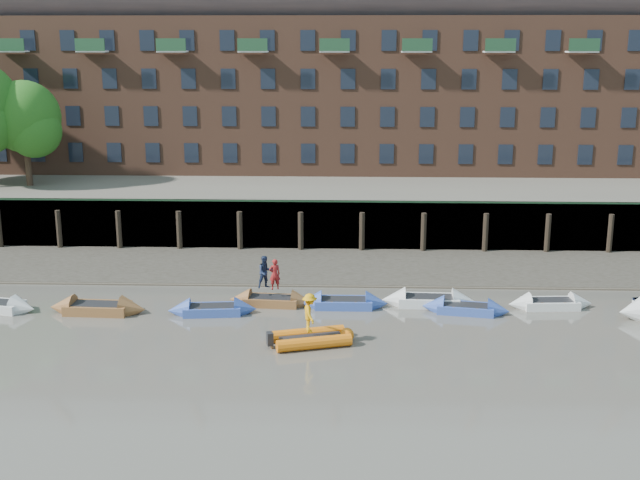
{
  "coord_description": "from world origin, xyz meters",
  "views": [
    {
      "loc": [
        1.02,
        -29.03,
        13.55
      ],
      "look_at": [
        -0.4,
        12.0,
        3.2
      ],
      "focal_mm": 45.0,
      "sensor_mm": 36.0,
      "label": 1
    }
  ],
  "objects_px": {
    "rowboat_3": "(271,301)",
    "rowboat_5": "(429,301)",
    "rowboat_2": "(212,310)",
    "person_rower_a": "(275,274)",
    "rowboat_6": "(466,309)",
    "rowboat_7": "(550,304)",
    "rowboat_4": "(343,303)",
    "rib_tender": "(314,338)",
    "rowboat_1": "(98,308)",
    "person_rib_crew": "(310,313)",
    "person_rower_b": "(265,272)"
  },
  "relations": [
    {
      "from": "rowboat_4",
      "to": "person_rib_crew",
      "type": "height_order",
      "value": "person_rib_crew"
    },
    {
      "from": "rowboat_5",
      "to": "rib_tender",
      "type": "height_order",
      "value": "rowboat_5"
    },
    {
      "from": "rib_tender",
      "to": "person_rower_b",
      "type": "relative_size",
      "value": 2.24
    },
    {
      "from": "rowboat_3",
      "to": "rowboat_5",
      "type": "relative_size",
      "value": 0.92
    },
    {
      "from": "rowboat_5",
      "to": "person_rib_crew",
      "type": "xyz_separation_m",
      "value": [
        -5.95,
        -5.72,
        1.26
      ]
    },
    {
      "from": "rowboat_2",
      "to": "rib_tender",
      "type": "height_order",
      "value": "rowboat_2"
    },
    {
      "from": "rowboat_5",
      "to": "rowboat_6",
      "type": "distance_m",
      "value": 2.09
    },
    {
      "from": "rowboat_6",
      "to": "rowboat_5",
      "type": "bearing_deg",
      "value": 157.38
    },
    {
      "from": "rowboat_4",
      "to": "rib_tender",
      "type": "bearing_deg",
      "value": -104.36
    },
    {
      "from": "rowboat_1",
      "to": "rowboat_2",
      "type": "relative_size",
      "value": 1.1
    },
    {
      "from": "rowboat_6",
      "to": "rib_tender",
      "type": "relative_size",
      "value": 1.17
    },
    {
      "from": "rowboat_5",
      "to": "rowboat_7",
      "type": "height_order",
      "value": "rowboat_5"
    },
    {
      "from": "rowboat_2",
      "to": "person_rower_a",
      "type": "height_order",
      "value": "person_rower_a"
    },
    {
      "from": "rowboat_5",
      "to": "rowboat_7",
      "type": "xyz_separation_m",
      "value": [
        6.26,
        -0.19,
        -0.03
      ]
    },
    {
      "from": "rowboat_1",
      "to": "rowboat_6",
      "type": "relative_size",
      "value": 1.11
    },
    {
      "from": "rowboat_1",
      "to": "rowboat_4",
      "type": "distance_m",
      "value": 12.55
    },
    {
      "from": "rib_tender",
      "to": "person_rower_a",
      "type": "relative_size",
      "value": 2.37
    },
    {
      "from": "rowboat_1",
      "to": "person_rib_crew",
      "type": "relative_size",
      "value": 2.79
    },
    {
      "from": "rowboat_1",
      "to": "person_rib_crew",
      "type": "xyz_separation_m",
      "value": [
        10.98,
        -3.92,
        1.26
      ]
    },
    {
      "from": "rowboat_2",
      "to": "rowboat_6",
      "type": "distance_m",
      "value": 12.85
    },
    {
      "from": "rowboat_2",
      "to": "rowboat_6",
      "type": "bearing_deg",
      "value": -3.16
    },
    {
      "from": "rib_tender",
      "to": "rowboat_3",
      "type": "bearing_deg",
      "value": 97.77
    },
    {
      "from": "rowboat_3",
      "to": "rib_tender",
      "type": "relative_size",
      "value": 1.17
    },
    {
      "from": "rowboat_2",
      "to": "person_rib_crew",
      "type": "xyz_separation_m",
      "value": [
        5.12,
        -3.97,
        1.28
      ]
    },
    {
      "from": "rowboat_5",
      "to": "rowboat_7",
      "type": "relative_size",
      "value": 1.11
    },
    {
      "from": "rowboat_6",
      "to": "person_rower_a",
      "type": "xyz_separation_m",
      "value": [
        -9.79,
        0.9,
        1.45
      ]
    },
    {
      "from": "rowboat_1",
      "to": "person_rower_a",
      "type": "height_order",
      "value": "person_rower_a"
    },
    {
      "from": "rowboat_5",
      "to": "person_rower_a",
      "type": "relative_size",
      "value": 3.04
    },
    {
      "from": "rowboat_5",
      "to": "rowboat_6",
      "type": "xyz_separation_m",
      "value": [
        1.76,
        -1.12,
        -0.03
      ]
    },
    {
      "from": "rowboat_2",
      "to": "person_rower_a",
      "type": "bearing_deg",
      "value": 20.62
    },
    {
      "from": "person_rib_crew",
      "to": "person_rower_b",
      "type": "bearing_deg",
      "value": 11.29
    },
    {
      "from": "rowboat_3",
      "to": "rowboat_6",
      "type": "relative_size",
      "value": 1.0
    },
    {
      "from": "rowboat_4",
      "to": "rowboat_2",
      "type": "bearing_deg",
      "value": -169.34
    },
    {
      "from": "rowboat_2",
      "to": "rowboat_5",
      "type": "relative_size",
      "value": 0.92
    },
    {
      "from": "rowboat_4",
      "to": "rowboat_7",
      "type": "bearing_deg",
      "value": 1.32
    },
    {
      "from": "rowboat_1",
      "to": "person_rower_a",
      "type": "xyz_separation_m",
      "value": [
        8.9,
        1.57,
        1.43
      ]
    },
    {
      "from": "rowboat_6",
      "to": "person_rower_a",
      "type": "relative_size",
      "value": 2.79
    },
    {
      "from": "rowboat_3",
      "to": "person_rib_crew",
      "type": "bearing_deg",
      "value": -62.51
    },
    {
      "from": "rowboat_1",
      "to": "rowboat_5",
      "type": "xyz_separation_m",
      "value": [
        16.92,
        1.8,
        -0.0
      ]
    },
    {
      "from": "rowboat_1",
      "to": "rowboat_4",
      "type": "xyz_separation_m",
      "value": [
        12.48,
        1.32,
        -0.02
      ]
    },
    {
      "from": "person_rower_b",
      "to": "rowboat_2",
      "type": "bearing_deg",
      "value": -169.93
    },
    {
      "from": "rowboat_3",
      "to": "person_rower_a",
      "type": "distance_m",
      "value": 1.47
    },
    {
      "from": "rowboat_3",
      "to": "rowboat_6",
      "type": "xyz_separation_m",
      "value": [
        9.99,
        -0.9,
        -0.0
      ]
    },
    {
      "from": "rowboat_7",
      "to": "rib_tender",
      "type": "relative_size",
      "value": 1.15
    },
    {
      "from": "rowboat_5",
      "to": "person_rower_b",
      "type": "relative_size",
      "value": 2.86
    },
    {
      "from": "rowboat_5",
      "to": "person_rib_crew",
      "type": "bearing_deg",
      "value": -133.91
    },
    {
      "from": "rowboat_1",
      "to": "rowboat_6",
      "type": "distance_m",
      "value": 18.7
    },
    {
      "from": "person_rib_crew",
      "to": "person_rower_a",
      "type": "bearing_deg",
      "value": 7.62
    },
    {
      "from": "rowboat_1",
      "to": "rowboat_3",
      "type": "bearing_deg",
      "value": 12.96
    },
    {
      "from": "rowboat_2",
      "to": "rowboat_7",
      "type": "relative_size",
      "value": 1.03
    }
  ]
}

